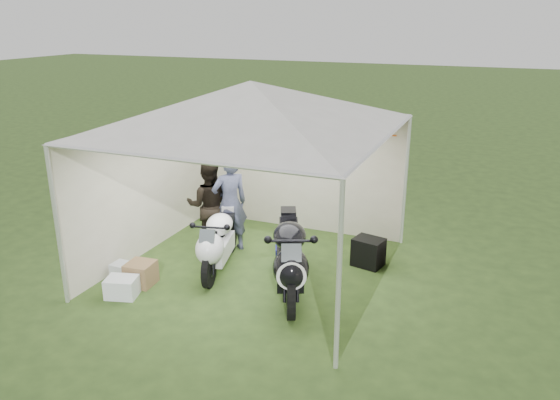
% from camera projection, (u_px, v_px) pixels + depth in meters
% --- Properties ---
extents(ground, '(80.00, 80.00, 0.00)m').
position_uv_depth(ground, '(253.00, 269.00, 8.83)').
color(ground, '#2D431B').
rests_on(ground, ground).
extents(canopy_tent, '(5.66, 5.66, 3.00)m').
position_uv_depth(canopy_tent, '(252.00, 110.00, 8.03)').
color(canopy_tent, silver).
rests_on(canopy_tent, ground).
extents(motorcycle_white, '(0.73, 1.85, 0.93)m').
position_uv_depth(motorcycle_white, '(218.00, 241.00, 8.62)').
color(motorcycle_white, black).
rests_on(motorcycle_white, ground).
extents(motorcycle_black, '(1.13, 2.07, 1.08)m').
position_uv_depth(motorcycle_black, '(290.00, 257.00, 7.83)').
color(motorcycle_black, black).
rests_on(motorcycle_black, ground).
extents(paddock_stand, '(0.48, 0.40, 0.31)m').
position_uv_depth(paddock_stand, '(288.00, 256.00, 8.92)').
color(paddock_stand, '#1A18B1').
rests_on(paddock_stand, ground).
extents(person_dark_jacket, '(0.95, 0.86, 1.59)m').
position_uv_depth(person_dark_jacket, '(209.00, 205.00, 9.40)').
color(person_dark_jacket, black).
rests_on(person_dark_jacket, ground).
extents(person_blue_jacket, '(0.72, 0.74, 1.71)m').
position_uv_depth(person_blue_jacket, '(230.00, 203.00, 9.29)').
color(person_blue_jacket, slate).
rests_on(person_blue_jacket, ground).
extents(equipment_box, '(0.54, 0.47, 0.47)m').
position_uv_depth(equipment_box, '(368.00, 252.00, 8.89)').
color(equipment_box, black).
rests_on(equipment_box, ground).
extents(crate_0, '(0.51, 0.45, 0.29)m').
position_uv_depth(crate_0, '(122.00, 287.00, 7.93)').
color(crate_0, white).
rests_on(crate_0, ground).
extents(crate_1, '(0.43, 0.43, 0.35)m').
position_uv_depth(crate_1, '(141.00, 274.00, 8.28)').
color(crate_1, olive).
rests_on(crate_1, ground).
extents(crate_2, '(0.33, 0.28, 0.24)m').
position_uv_depth(crate_2, '(123.00, 270.00, 8.51)').
color(crate_2, '#B8BDC2').
rests_on(crate_2, ground).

